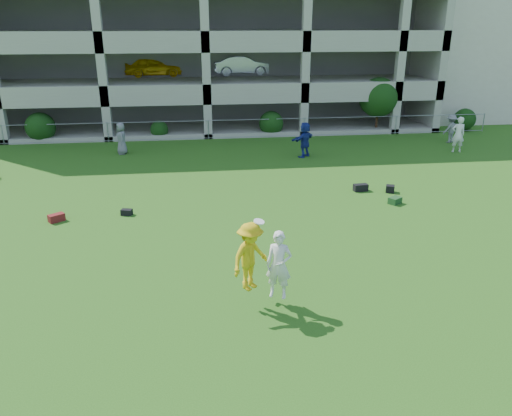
{
  "coord_description": "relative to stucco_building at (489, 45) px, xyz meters",
  "views": [
    {
      "loc": [
        -0.9,
        -11.42,
        6.89
      ],
      "look_at": [
        0.93,
        3.0,
        1.4
      ],
      "focal_mm": 35.0,
      "sensor_mm": 36.0,
      "label": 1
    }
  ],
  "objects": [
    {
      "name": "crate_d",
      "position": [
        -15.69,
        -20.13,
        -4.85
      ],
      "size": [
        0.46,
        0.46,
        0.3
      ],
      "primitive_type": "cube",
      "rotation": [
        0.0,
        0.0,
        -0.39
      ],
      "color": "black",
      "rests_on": "ground"
    },
    {
      "name": "bystander_d",
      "position": [
        -18.05,
        -13.87,
        -4.07
      ],
      "size": [
        1.65,
        1.57,
        1.86
      ],
      "primitive_type": "imported",
      "rotation": [
        0.0,
        0.0,
        3.88
      ],
      "color": "navy",
      "rests_on": "ground"
    },
    {
      "name": "parking_garage",
      "position": [
        -23.0,
        -0.3,
        1.01
      ],
      "size": [
        30.0,
        14.0,
        12.0
      ],
      "color": "#9E998C",
      "rests_on": "ground"
    },
    {
      "name": "fence",
      "position": [
        -23.0,
        -9.0,
        -4.39
      ],
      "size": [
        36.06,
        0.06,
        1.2
      ],
      "color": "gray",
      "rests_on": "ground"
    },
    {
      "name": "stucco_building",
      "position": [
        0.0,
        0.0,
        0.0
      ],
      "size": [
        16.0,
        14.0,
        10.0
      ],
      "primitive_type": "cube",
      "color": "beige",
      "rests_on": "ground"
    },
    {
      "name": "bystander_e",
      "position": [
        -9.42,
        -13.9,
        -4.02
      ],
      "size": [
        0.78,
        0.57,
        1.97
      ],
      "primitive_type": "imported",
      "rotation": [
        0.0,
        0.0,
        3.0
      ],
      "color": "white",
      "rests_on": "ground"
    },
    {
      "name": "shrub_row",
      "position": [
        -18.41,
        -8.3,
        -3.49
      ],
      "size": [
        34.38,
        2.52,
        3.5
      ],
      "color": "#163D11",
      "rests_on": "ground"
    },
    {
      "name": "bystander_f",
      "position": [
        -8.69,
        -11.7,
        -4.17
      ],
      "size": [
        1.22,
        0.95,
        1.67
      ],
      "primitive_type": "imported",
      "rotation": [
        0.0,
        0.0,
        3.48
      ],
      "color": "slate",
      "rests_on": "ground"
    },
    {
      "name": "ground",
      "position": [
        -23.0,
        -28.0,
        -5.0
      ],
      "size": [
        100.0,
        100.0,
        0.0
      ],
      "primitive_type": "plane",
      "color": "#235114",
      "rests_on": "ground"
    },
    {
      "name": "bag_red_a",
      "position": [
        -29.0,
        -21.77,
        -4.86
      ],
      "size": [
        0.62,
        0.57,
        0.28
      ],
      "primitive_type": "cube",
      "rotation": [
        0.0,
        0.0,
        0.64
      ],
      "color": "#571D0F",
      "rests_on": "ground"
    },
    {
      "name": "bag_green_c",
      "position": [
        -16.02,
        -21.51,
        -4.87
      ],
      "size": [
        0.61,
        0.57,
        0.26
      ],
      "primitive_type": "cube",
      "rotation": [
        0.0,
        0.0,
        0.6
      ],
      "color": "#163D1C",
      "rests_on": "ground"
    },
    {
      "name": "bag_black_e",
      "position": [
        -16.88,
        -19.81,
        -4.85
      ],
      "size": [
        0.63,
        0.36,
        0.3
      ],
      "primitive_type": "cube",
      "rotation": [
        0.0,
        0.0,
        0.1
      ],
      "color": "black",
      "rests_on": "ground"
    },
    {
      "name": "frisbee_contest",
      "position": [
        -22.45,
        -28.38,
        -3.67
      ],
      "size": [
        1.76,
        1.25,
        2.15
      ],
      "color": "gold",
      "rests_on": "ground"
    },
    {
      "name": "bag_black_b",
      "position": [
        -26.54,
        -21.43,
        -4.89
      ],
      "size": [
        0.45,
        0.35,
        0.22
      ],
      "primitive_type": "cube",
      "rotation": [
        0.0,
        0.0,
        -0.27
      ],
      "color": "black",
      "rests_on": "ground"
    },
    {
      "name": "bystander_c",
      "position": [
        -27.81,
        -12.02,
        -4.14
      ],
      "size": [
        0.74,
        0.95,
        1.72
      ],
      "primitive_type": "imported",
      "rotation": [
        0.0,
        0.0,
        -1.31
      ],
      "color": "slate",
      "rests_on": "ground"
    }
  ]
}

